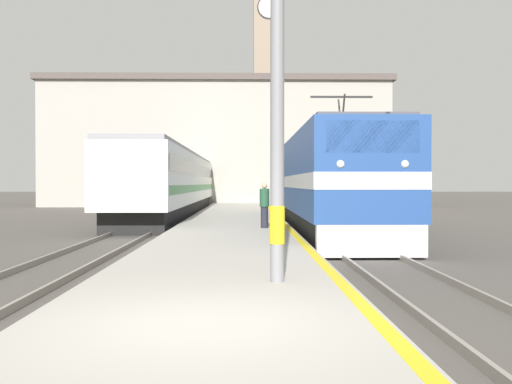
{
  "coord_description": "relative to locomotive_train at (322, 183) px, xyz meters",
  "views": [
    {
      "loc": [
        0.46,
        -6.63,
        1.93
      ],
      "look_at": [
        0.99,
        23.48,
        1.49
      ],
      "focal_mm": 42.0,
      "sensor_mm": 36.0,
      "label": 1
    }
  ],
  "objects": [
    {
      "name": "rail_track_far",
      "position": [
        -7.31,
        7.32,
        -1.92
      ],
      "size": [
        2.83,
        140.0,
        0.16
      ],
      "color": "#514C47",
      "rests_on": "ground"
    },
    {
      "name": "catenary_mast",
      "position": [
        -2.49,
        -14.89,
        2.61
      ],
      "size": [
        2.93,
        0.24,
        8.19
      ],
      "color": "gray",
      "rests_on": "platform"
    },
    {
      "name": "ground_plane",
      "position": [
        -3.6,
        12.32,
        -1.95
      ],
      "size": [
        200.0,
        200.0,
        0.0
      ],
      "primitive_type": "plane",
      "color": "#514C47"
    },
    {
      "name": "clock_tower",
      "position": [
        -0.59,
        42.03,
        11.85
      ],
      "size": [
        4.09,
        4.09,
        26.17
      ],
      "color": "gray",
      "rests_on": "ground"
    },
    {
      "name": "rail_track_near",
      "position": [
        0.0,
        7.32,
        -1.92
      ],
      "size": [
        2.83,
        140.0,
        0.16
      ],
      "color": "#514C47",
      "rests_on": "ground"
    },
    {
      "name": "station_building",
      "position": [
        -5.6,
        28.2,
        3.44
      ],
      "size": [
        29.23,
        9.47,
        10.73
      ],
      "color": "#A8A399",
      "rests_on": "ground"
    },
    {
      "name": "person_on_platform",
      "position": [
        -2.48,
        -3.49,
        -0.76
      ],
      "size": [
        0.34,
        0.34,
        1.57
      ],
      "color": "#23232D",
      "rests_on": "platform"
    },
    {
      "name": "platform",
      "position": [
        -3.6,
        7.32,
        -1.76
      ],
      "size": [
        4.21,
        140.0,
        0.38
      ],
      "color": "#ADA89E",
      "rests_on": "ground"
    },
    {
      "name": "locomotive_train",
      "position": [
        0.0,
        0.0,
        0.0
      ],
      "size": [
        2.92,
        19.44,
        4.78
      ],
      "color": "black",
      "rests_on": "ground"
    },
    {
      "name": "passenger_train",
      "position": [
        -7.31,
        16.82,
        0.04
      ],
      "size": [
        2.92,
        40.33,
        3.66
      ],
      "color": "black",
      "rests_on": "ground"
    }
  ]
}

